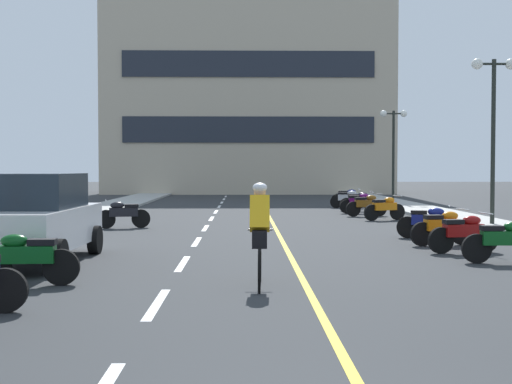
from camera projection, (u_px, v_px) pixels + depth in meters
ground_plane at (265, 221)px, 24.49m from camera, size 140.00×140.00×0.00m
curb_left at (87, 214)px, 27.35m from camera, size 2.40×72.00×0.12m
curb_right at (436, 213)px, 27.62m from camera, size 2.40×72.00×0.12m
lane_dash_1 at (157, 304)px, 9.47m from camera, size 0.14×2.20×0.01m
lane_dash_2 at (183, 263)px, 13.46m from camera, size 0.14×2.20×0.01m
lane_dash_3 at (197, 242)px, 17.46m from camera, size 0.14×2.20×0.01m
lane_dash_4 at (205, 228)px, 21.46m from camera, size 0.14×2.20×0.01m
lane_dash_5 at (211, 219)px, 25.45m from camera, size 0.14×2.20×0.01m
lane_dash_6 at (216, 212)px, 29.45m from camera, size 0.14×2.20×0.01m
lane_dash_7 at (219, 207)px, 33.45m from camera, size 0.14×2.20×0.01m
lane_dash_8 at (222, 202)px, 37.44m from camera, size 0.14×2.20×0.01m
lane_dash_9 at (224, 199)px, 41.44m from camera, size 0.14×2.20×0.01m
lane_dash_10 at (226, 196)px, 45.44m from camera, size 0.14×2.20×0.01m
lane_dash_11 at (227, 194)px, 49.43m from camera, size 0.14×2.20×0.01m
centre_line_yellow at (268, 215)px, 27.49m from camera, size 0.12×66.00×0.01m
office_building at (248, 93)px, 52.58m from camera, size 21.70×8.92×15.76m
street_lamp_mid at (494, 104)px, 21.63m from camera, size 1.46×0.36×5.36m
street_lamp_far at (393, 134)px, 35.91m from camera, size 1.46×0.36×4.93m
parked_car_near at (37, 218)px, 13.55m from camera, size 1.97×4.23×1.82m
motorcycle_2 at (26, 257)px, 10.90m from camera, size 1.70×0.60×0.92m
motorcycle_3 at (505, 240)px, 13.46m from camera, size 1.70×0.60×0.92m
motorcycle_4 at (464, 232)px, 15.11m from camera, size 1.69×0.61×0.92m
motorcycle_5 at (443, 227)px, 16.57m from camera, size 1.68×0.64×0.92m
motorcycle_6 at (429, 221)px, 18.23m from camera, size 1.67×0.71×0.92m
motorcycle_7 at (123, 214)px, 21.39m from camera, size 1.68×0.67×0.92m
motorcycle_8 at (385, 208)px, 24.62m from camera, size 1.63×0.81×0.92m
motorcycle_9 at (367, 205)px, 26.64m from camera, size 1.69×0.61×0.92m
motorcycle_10 at (360, 202)px, 28.33m from camera, size 1.70×0.60×0.92m
motorcycle_11 at (359, 201)px, 29.86m from camera, size 1.70×0.60×0.92m
motorcycle_12 at (348, 199)px, 32.00m from camera, size 1.65×0.75×0.92m
motorcycle_13 at (348, 197)px, 33.85m from camera, size 1.65×0.75×0.92m
cyclist_rider at (260, 232)px, 10.84m from camera, size 0.42×1.77×1.71m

